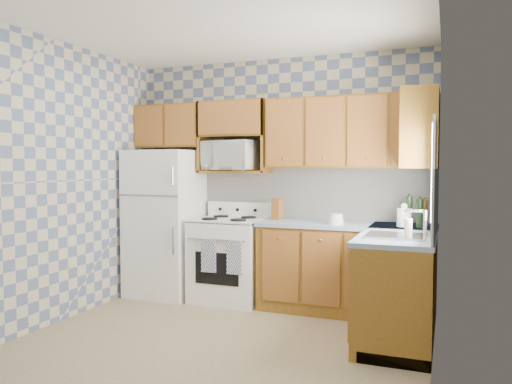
{
  "coord_description": "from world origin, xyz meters",
  "views": [
    {
      "loc": [
        1.79,
        -3.75,
        1.5
      ],
      "look_at": [
        0.05,
        0.75,
        1.25
      ],
      "focal_mm": 35.0,
      "sensor_mm": 36.0,
      "label": 1
    }
  ],
  "objects_px": {
    "electric_kettle": "(404,217)",
    "microwave": "(232,156)",
    "refrigerator": "(165,223)",
    "stove_body": "(229,260)"
  },
  "relations": [
    {
      "from": "electric_kettle",
      "to": "microwave",
      "type": "bearing_deg",
      "value": 174.04
    },
    {
      "from": "electric_kettle",
      "to": "refrigerator",
      "type": "bearing_deg",
      "value": 179.31
    },
    {
      "from": "refrigerator",
      "to": "stove_body",
      "type": "relative_size",
      "value": 1.87
    },
    {
      "from": "refrigerator",
      "to": "stove_body",
      "type": "height_order",
      "value": "refrigerator"
    },
    {
      "from": "microwave",
      "to": "electric_kettle",
      "type": "distance_m",
      "value": 2.0
    },
    {
      "from": "refrigerator",
      "to": "microwave",
      "type": "distance_m",
      "value": 1.11
    },
    {
      "from": "refrigerator",
      "to": "electric_kettle",
      "type": "height_order",
      "value": "refrigerator"
    },
    {
      "from": "refrigerator",
      "to": "microwave",
      "type": "bearing_deg",
      "value": 12.02
    },
    {
      "from": "stove_body",
      "to": "refrigerator",
      "type": "bearing_deg",
      "value": -178.22
    },
    {
      "from": "stove_body",
      "to": "microwave",
      "type": "distance_m",
      "value": 1.18
    }
  ]
}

